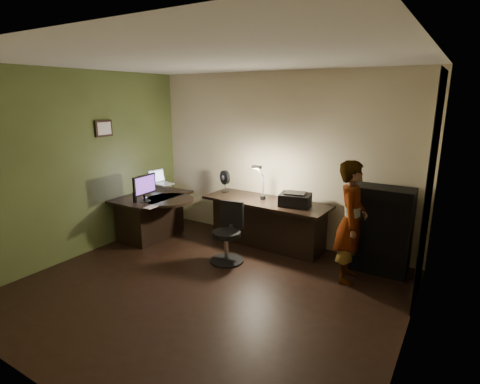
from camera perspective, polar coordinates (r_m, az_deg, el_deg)
The scene contains 27 objects.
floor at distance 4.81m, azimuth -5.23°, elevation -14.63°, with size 4.50×4.00×0.01m, color black.
ceiling at distance 4.22m, azimuth -6.12°, elevation 19.47°, with size 4.50×4.00×0.01m, color silver.
wall_back at distance 6.01m, azimuth 6.04°, elevation 4.99°, with size 4.50×0.01×2.70m, color #C8BA93.
wall_front at distance 3.05m, azimuth -29.20°, elevation -6.20°, with size 4.50×0.01×2.70m, color #C8BA93.
wall_left at distance 5.94m, azimuth -23.27°, elevation 3.79°, with size 0.01×4.00×2.70m, color #C8BA93.
wall_right at distance 3.49m, azimuth 25.36°, elevation -3.29°, with size 0.01×4.00×2.70m, color #C8BA93.
green_wall_overlay at distance 5.93m, azimuth -23.18°, elevation 3.78°, with size 0.00×4.00×2.70m, color #4F5E2D.
arched_doorway at distance 4.62m, azimuth 26.86°, elevation -0.03°, with size 0.01×0.90×2.60m, color black.
french_door at distance 3.08m, azimuth 23.11°, elevation -11.31°, with size 0.02×0.92×2.10m, color white.
framed_picture at distance 6.12m, azimuth -20.09°, elevation 9.10°, with size 0.04×0.30×0.25m, color black.
desk_left at distance 6.47m, azimuth -13.14°, elevation -3.65°, with size 0.77×1.26×0.73m, color black.
desk_right at distance 5.94m, azimuth 3.93°, elevation -4.80°, with size 2.00×0.70×0.75m, color black.
cabinet at distance 5.39m, azimuth 20.55°, elevation -5.39°, with size 0.78×0.39×1.17m, color black.
laptop_stand at distance 6.82m, azimuth -11.53°, elevation 0.86°, with size 0.22×0.18×0.09m, color silver.
laptop at distance 6.79m, azimuth -11.60°, elevation 2.18°, with size 0.35×0.33×0.24m, color silver.
monitor at distance 6.03m, azimuth -14.41°, elevation -0.02°, with size 0.09×0.47×0.31m, color black.
mouse at distance 6.22m, azimuth -14.26°, elevation -0.88°, with size 0.06×0.09×0.03m, color silver.
phone at distance 6.18m, azimuth -8.74°, elevation -0.81°, with size 0.07×0.14×0.01m, color black.
pen at distance 5.83m, azimuth -13.79°, elevation -1.99°, with size 0.01×0.15×0.01m, color black.
speaker at distance 6.02m, azimuth -15.72°, elevation -0.81°, with size 0.07×0.07×0.17m, color black.
notepad at distance 5.75m, azimuth -13.45°, elevation -2.21°, with size 0.15×0.21×0.01m, color silver.
desk_fan at distance 6.30m, azimuth -2.27°, elevation 1.66°, with size 0.24×0.13×0.37m, color black.
headphones at distance 5.89m, azimuth 8.56°, elevation -0.85°, with size 0.17×0.07×0.08m, color navy.
printer at distance 5.59m, azimuth 8.41°, elevation -1.07°, with size 0.44×0.34×0.20m, color black.
desk_lamp at distance 5.80m, azimuth 3.55°, elevation 1.68°, with size 0.15×0.27×0.60m, color black.
office_chair at distance 5.35m, azimuth -2.06°, elevation -6.35°, with size 0.48×0.48×0.86m, color black.
person at distance 4.94m, azimuth 16.57°, elevation -4.39°, with size 0.56×0.37×1.57m, color #D8A88C.
Camera 1 is at (2.56, -3.34, 2.33)m, focal length 28.00 mm.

